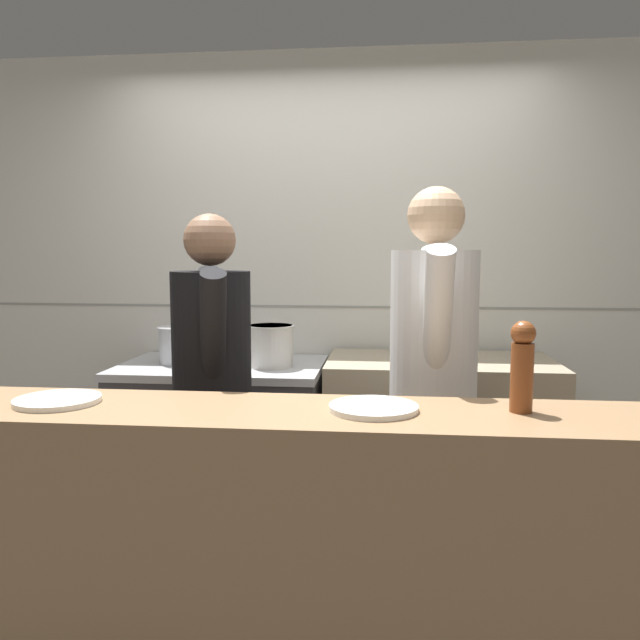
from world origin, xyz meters
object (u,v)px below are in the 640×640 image
Objects in this scene: plated_dish_main at (58,400)px; chef_sous at (433,377)px; stock_pot at (180,344)px; chef_head_cook at (212,386)px; oven_range at (223,442)px; sauce_pot at (271,345)px; plated_dish_appetiser at (374,408)px; pepper_mill at (522,364)px.

chef_sous reaches higher than plated_dish_main.
chef_sous is (1.25, 0.64, -0.02)m from plated_dish_main.
stock_pot is 0.87× the size of plated_dish_main.
plated_dish_main is 0.72m from chef_head_cook.
chef_head_cook reaches higher than oven_range.
chef_sous is (0.92, 0.01, 0.06)m from chef_head_cook.
sauce_pot is 0.88× the size of plated_dish_appetiser.
sauce_pot is 1.37m from plated_dish_main.
chef_head_cook is 0.94× the size of chef_sous.
chef_sous is (0.79, -0.65, -0.03)m from sauce_pot.
plated_dish_main is (0.04, -1.34, 0.01)m from stock_pot.
oven_range is at bearing 147.54° from chef_sous.
plated_dish_appetiser is at bearing -57.82° from oven_range.
pepper_mill is (1.48, 0.04, 0.14)m from plated_dish_main.
stock_pot is at bearing 91.67° from plated_dish_main.
chef_head_cook is at bearing -178.45° from chef_sous.
plated_dish_main is at bearing -178.40° from pepper_mill.
sauce_pot reaches higher than oven_range.
stock_pot is 0.15× the size of chef_head_cook.
stock_pot is 0.98× the size of sauce_pot.
chef_sous reaches higher than oven_range.
oven_range is 3.95× the size of plated_dish_main.
stock_pot is 0.86× the size of plated_dish_appetiser.
sauce_pot is 1.39m from plated_dish_appetiser.
plated_dish_appetiser is 0.98× the size of pepper_mill.
pepper_mill is at bearing -45.25° from oven_range.
oven_range is at bearing 134.75° from pepper_mill.
sauce_pot reaches higher than plated_dish_appetiser.
plated_dish_main is at bearing -136.27° from chef_head_cook.
oven_range is 0.87m from chef_head_cook.
plated_dish_appetiser is 0.16× the size of chef_sous.
chef_head_cook is at bearing -62.04° from stock_pot.
pepper_mill is (1.01, -1.24, 0.14)m from sauce_pot.
pepper_mill is at bearing 1.60° from plated_dish_main.
plated_dish_appetiser is at bearing -59.83° from chef_head_cook.
pepper_mill is 0.66m from chef_sous.
plated_dish_appetiser is 0.67m from chef_sous.
oven_range is at bearing 83.92° from chef_head_cook.
stock_pot is at bearing 128.73° from plated_dish_appetiser.
plated_dish_main is (-0.47, -1.29, -0.00)m from sauce_pot.
oven_range is at bearing 81.98° from plated_dish_main.
oven_range is 0.62m from sauce_pot.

